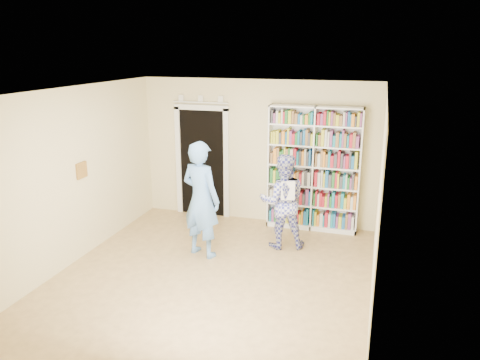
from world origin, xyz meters
name	(u,v)px	position (x,y,z in m)	size (l,w,h in m)	color
floor	(213,276)	(0.00, 0.00, 0.00)	(5.00, 5.00, 0.00)	olive
ceiling	(209,91)	(0.00, 0.00, 2.70)	(5.00, 5.00, 0.00)	white
wall_back	(257,152)	(0.00, 2.50, 1.35)	(4.50, 4.50, 0.00)	beige
wall_left	(73,176)	(-2.25, 0.00, 1.35)	(5.00, 5.00, 0.00)	beige
wall_right	(378,204)	(2.25, 0.00, 1.35)	(5.00, 5.00, 0.00)	beige
bookshelf	(314,168)	(1.10, 2.34, 1.15)	(1.65, 0.31, 2.27)	white
doorway	(202,157)	(-1.10, 2.48, 1.18)	(1.10, 0.08, 2.43)	black
wall_art	(82,170)	(-2.23, 0.20, 1.40)	(0.03, 0.25, 0.25)	brown
man_blue	(201,199)	(-0.42, 0.68, 0.94)	(0.69, 0.45, 1.88)	#5F92D3
man_plaid	(283,201)	(0.75, 1.37, 0.80)	(0.78, 0.61, 1.60)	#323699
paper_sheet	(288,191)	(0.87, 1.16, 1.06)	(0.22, 0.01, 0.31)	white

